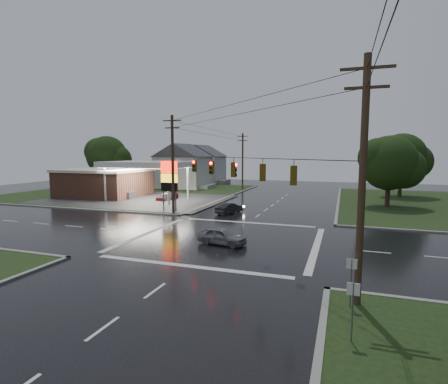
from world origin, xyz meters
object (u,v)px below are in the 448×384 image
(tree_ne_far, at_px, (403,157))
(car_pump, at_px, (167,196))
(gas_station, at_px, (110,180))
(house_far, at_px, (202,163))
(tree_nw_behind, at_px, (108,156))
(car_crossing, at_px, (222,236))
(utility_pole_se, at_px, (362,179))
(utility_pole_nw, at_px, (173,163))
(tree_ne_near, at_px, (390,163))
(car_north, at_px, (229,208))
(house_near, at_px, (183,165))
(utility_pole_n, at_px, (243,160))
(pylon_sign, at_px, (169,177))

(tree_ne_far, relative_size, car_pump, 2.41)
(gas_station, xyz_separation_m, tree_ne_far, (42.83, 14.29, 3.63))
(house_far, distance_m, car_pump, 30.08)
(tree_nw_behind, height_order, tree_ne_far, tree_nw_behind)
(car_crossing, bearing_deg, utility_pole_se, -122.19)
(utility_pole_nw, bearing_deg, tree_ne_near, 27.86)
(tree_ne_far, distance_m, car_north, 31.06)
(utility_pole_se, bearing_deg, tree_ne_far, 80.02)
(car_north, xyz_separation_m, car_crossing, (3.71, -12.99, 0.02))
(tree_ne_near, distance_m, tree_ne_far, 12.39)
(utility_pole_nw, bearing_deg, house_far, 107.92)
(utility_pole_se, relative_size, house_far, 1.00)
(gas_station, xyz_separation_m, car_crossing, (25.94, -21.26, -1.91))
(house_near, bearing_deg, car_pump, -71.79)
(tree_ne_near, bearing_deg, gas_station, -176.70)
(utility_pole_se, relative_size, car_crossing, 2.94)
(utility_pole_n, relative_size, tree_ne_far, 1.07)
(tree_ne_near, distance_m, car_crossing, 27.78)
(pylon_sign, xyz_separation_m, car_crossing, (10.76, -12.06, -3.37))
(house_far, height_order, tree_nw_behind, tree_nw_behind)
(car_crossing, relative_size, car_pump, 0.92)
(house_far, relative_size, tree_nw_behind, 1.10)
(utility_pole_nw, xyz_separation_m, car_pump, (-5.83, 9.41, -5.13))
(tree_nw_behind, relative_size, tree_ne_far, 1.02)
(utility_pole_nw, relative_size, car_pump, 2.71)
(pylon_sign, bearing_deg, tree_ne_near, 25.01)
(tree_ne_far, bearing_deg, car_crossing, -115.41)
(house_near, bearing_deg, tree_ne_near, -21.76)
(gas_station, relative_size, tree_ne_far, 2.67)
(tree_nw_behind, relative_size, car_crossing, 2.67)
(house_near, distance_m, car_north, 30.41)
(gas_station, xyz_separation_m, house_near, (4.73, 16.30, 1.86))
(car_north, bearing_deg, utility_pole_n, -58.50)
(gas_station, height_order, tree_ne_near, tree_ne_near)
(gas_station, bearing_deg, utility_pole_nw, -32.23)
(tree_ne_near, bearing_deg, house_far, 144.23)
(house_far, bearing_deg, car_pump, -77.17)
(utility_pole_nw, bearing_deg, house_near, 113.37)
(house_far, bearing_deg, gas_station, -97.50)
(tree_ne_near, xyz_separation_m, tree_ne_far, (3.01, 12.00, 0.62))
(house_far, xyz_separation_m, tree_nw_behind, (-11.89, -18.01, 1.77))
(utility_pole_n, height_order, house_near, utility_pole_n)
(tree_ne_far, bearing_deg, car_north, -132.38)
(pylon_sign, distance_m, tree_ne_near, 27.23)
(tree_nw_behind, bearing_deg, gas_station, -51.58)
(utility_pole_se, relative_size, utility_pole_n, 1.05)
(pylon_sign, distance_m, car_north, 7.88)
(pylon_sign, bearing_deg, car_pump, 119.86)
(gas_station, xyz_separation_m, tree_nw_behind, (-8.17, 10.29, 3.63))
(gas_station, bearing_deg, tree_ne_far, 18.46)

